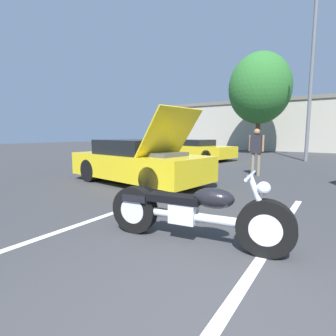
{
  "coord_description": "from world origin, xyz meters",
  "views": [
    {
      "loc": [
        0.7,
        -1.56,
        1.45
      ],
      "look_at": [
        -2.05,
        2.57,
        0.8
      ],
      "focal_mm": 28.0,
      "sensor_mm": 36.0,
      "label": 1
    }
  ],
  "objects_px": {
    "spectator_by_show_car": "(173,142)",
    "light_pole": "(313,68)",
    "spectator_near_motorcycle": "(256,148)",
    "tree_background": "(260,89)",
    "show_car_hood_open": "(139,162)",
    "parked_car_left_row": "(196,150)",
    "motorcycle": "(193,213)"
  },
  "relations": [
    {
      "from": "show_car_hood_open",
      "to": "spectator_by_show_car",
      "type": "height_order",
      "value": "show_car_hood_open"
    },
    {
      "from": "motorcycle",
      "to": "light_pole",
      "type": "bearing_deg",
      "value": 81.35
    },
    {
      "from": "show_car_hood_open",
      "to": "parked_car_left_row",
      "type": "xyz_separation_m",
      "value": [
        -2.04,
        7.5,
        -0.08
      ]
    },
    {
      "from": "motorcycle",
      "to": "spectator_by_show_car",
      "type": "xyz_separation_m",
      "value": [
        -4.85,
        7.13,
        0.68
      ]
    },
    {
      "from": "spectator_near_motorcycle",
      "to": "spectator_by_show_car",
      "type": "relative_size",
      "value": 0.89
    },
    {
      "from": "tree_background",
      "to": "motorcycle",
      "type": "distance_m",
      "value": 17.4
    },
    {
      "from": "spectator_by_show_car",
      "to": "light_pole",
      "type": "bearing_deg",
      "value": 48.37
    },
    {
      "from": "tree_background",
      "to": "spectator_by_show_car",
      "type": "height_order",
      "value": "tree_background"
    },
    {
      "from": "light_pole",
      "to": "show_car_hood_open",
      "type": "relative_size",
      "value": 1.96
    },
    {
      "from": "tree_background",
      "to": "spectator_by_show_car",
      "type": "distance_m",
      "value": 10.09
    },
    {
      "from": "parked_car_left_row",
      "to": "tree_background",
      "type": "bearing_deg",
      "value": 86.09
    },
    {
      "from": "tree_background",
      "to": "motorcycle",
      "type": "bearing_deg",
      "value": -77.76
    },
    {
      "from": "motorcycle",
      "to": "spectator_by_show_car",
      "type": "relative_size",
      "value": 1.38
    },
    {
      "from": "light_pole",
      "to": "motorcycle",
      "type": "relative_size",
      "value": 3.51
    },
    {
      "from": "parked_car_left_row",
      "to": "spectator_by_show_car",
      "type": "height_order",
      "value": "spectator_by_show_car"
    },
    {
      "from": "tree_background",
      "to": "motorcycle",
      "type": "relative_size",
      "value": 2.84
    },
    {
      "from": "light_pole",
      "to": "tree_background",
      "type": "height_order",
      "value": "light_pole"
    },
    {
      "from": "light_pole",
      "to": "motorcycle",
      "type": "bearing_deg",
      "value": -90.35
    },
    {
      "from": "show_car_hood_open",
      "to": "spectator_by_show_car",
      "type": "distance_m",
      "value": 4.53
    },
    {
      "from": "tree_background",
      "to": "parked_car_left_row",
      "type": "xyz_separation_m",
      "value": [
        -1.8,
        -6.11,
        -4.08
      ]
    },
    {
      "from": "show_car_hood_open",
      "to": "parked_car_left_row",
      "type": "relative_size",
      "value": 0.96
    },
    {
      "from": "light_pole",
      "to": "tree_background",
      "type": "relative_size",
      "value": 1.23
    },
    {
      "from": "show_car_hood_open",
      "to": "tree_background",
      "type": "bearing_deg",
      "value": 98.63
    },
    {
      "from": "spectator_near_motorcycle",
      "to": "light_pole",
      "type": "bearing_deg",
      "value": 81.38
    },
    {
      "from": "parked_car_left_row",
      "to": "spectator_by_show_car",
      "type": "relative_size",
      "value": 2.56
    },
    {
      "from": "parked_car_left_row",
      "to": "spectator_by_show_car",
      "type": "distance_m",
      "value": 3.34
    },
    {
      "from": "show_car_hood_open",
      "to": "spectator_near_motorcycle",
      "type": "distance_m",
      "value": 4.2
    },
    {
      "from": "light_pole",
      "to": "tree_background",
      "type": "bearing_deg",
      "value": 133.72
    },
    {
      "from": "tree_background",
      "to": "show_car_hood_open",
      "type": "bearing_deg",
      "value": -89.03
    },
    {
      "from": "spectator_near_motorcycle",
      "to": "spectator_by_show_car",
      "type": "xyz_separation_m",
      "value": [
        -3.96,
        0.85,
        0.13
      ]
    },
    {
      "from": "spectator_near_motorcycle",
      "to": "spectator_by_show_car",
      "type": "height_order",
      "value": "spectator_by_show_car"
    },
    {
      "from": "motorcycle",
      "to": "spectator_by_show_car",
      "type": "height_order",
      "value": "spectator_by_show_car"
    }
  ]
}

